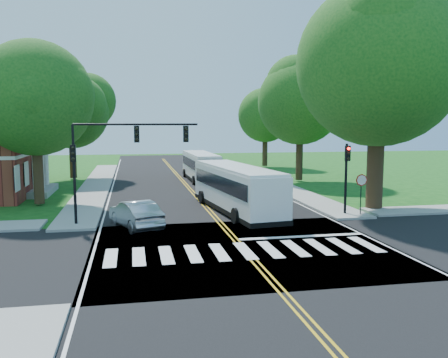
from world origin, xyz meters
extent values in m
plane|color=#124A14|center=(0.00, 0.00, 0.00)|extent=(140.00, 140.00, 0.00)
cube|color=black|center=(0.00, 18.00, 0.01)|extent=(14.00, 96.00, 0.01)
cube|color=black|center=(0.00, 0.00, 0.01)|extent=(60.00, 12.00, 0.01)
cube|color=gold|center=(0.00, 22.00, 0.01)|extent=(0.36, 70.00, 0.01)
cube|color=silver|center=(-6.80, 22.00, 0.01)|extent=(0.12, 70.00, 0.01)
cube|color=silver|center=(6.80, 22.00, 0.01)|extent=(0.12, 70.00, 0.01)
cube|color=silver|center=(0.00, -0.50, 0.02)|extent=(12.60, 3.00, 0.01)
cube|color=silver|center=(3.50, 1.60, 0.02)|extent=(6.60, 0.40, 0.01)
cube|color=gray|center=(-8.30, 25.00, 0.07)|extent=(2.60, 40.00, 0.15)
cube|color=gray|center=(8.30, 25.00, 0.07)|extent=(2.60, 40.00, 0.15)
cylinder|color=black|center=(11.00, 8.00, 3.15)|extent=(1.10, 1.10, 6.00)
sphere|color=#397121|center=(11.00, 8.00, 9.66)|extent=(10.80, 10.80, 10.80)
cylinder|color=black|center=(-11.50, 14.00, 2.55)|extent=(0.70, 0.70, 4.80)
sphere|color=#397121|center=(-11.50, 14.00, 7.55)|extent=(8.00, 8.00, 8.00)
cylinder|color=black|center=(-11.00, 30.00, 2.35)|extent=(0.70, 0.70, 4.40)
sphere|color=#397121|center=(-11.00, 30.00, 7.02)|extent=(7.60, 7.60, 7.60)
cylinder|color=black|center=(11.50, 24.00, 2.65)|extent=(0.70, 0.70, 5.00)
sphere|color=#397121|center=(11.50, 24.00, 7.88)|extent=(8.40, 8.40, 8.40)
cylinder|color=black|center=(12.50, 40.00, 2.35)|extent=(0.70, 0.70, 4.40)
sphere|color=#397121|center=(12.50, 40.00, 6.89)|extent=(7.20, 7.20, 7.20)
cube|color=silver|center=(-12.40, 20.00, 4.40)|extent=(1.40, 6.00, 0.45)
cube|color=gray|center=(-12.40, 20.00, 0.25)|extent=(1.80, 6.00, 0.50)
cylinder|color=silver|center=(-12.40, 17.80, 2.10)|extent=(0.50, 0.50, 4.20)
cylinder|color=silver|center=(-12.40, 20.00, 2.10)|extent=(0.50, 0.50, 4.20)
cylinder|color=silver|center=(-12.40, 22.20, 2.10)|extent=(0.50, 0.50, 4.20)
cylinder|color=black|center=(-8.20, 6.50, 2.45)|extent=(0.16, 0.16, 4.60)
cube|color=black|center=(-8.20, 6.35, 4.15)|extent=(0.30, 0.22, 0.95)
sphere|color=black|center=(-8.20, 6.21, 4.45)|extent=(0.18, 0.18, 0.18)
cylinder|color=black|center=(-4.70, 6.50, 5.75)|extent=(7.00, 0.12, 0.12)
cube|color=black|center=(-4.70, 6.35, 5.20)|extent=(0.30, 0.22, 0.95)
cube|color=black|center=(-1.90, 6.35, 5.20)|extent=(0.30, 0.22, 0.95)
cylinder|color=black|center=(8.20, 6.50, 2.35)|extent=(0.16, 0.16, 4.40)
cube|color=black|center=(8.20, 6.35, 3.95)|extent=(0.30, 0.22, 0.95)
sphere|color=#FF0A05|center=(8.20, 6.21, 4.25)|extent=(0.18, 0.18, 0.18)
cylinder|color=black|center=(9.00, 6.00, 1.25)|extent=(0.06, 0.06, 2.20)
cylinder|color=#A50A07|center=(9.00, 5.97, 2.30)|extent=(0.76, 0.04, 0.76)
cube|color=silver|center=(1.67, 8.95, 1.53)|extent=(3.89, 11.75, 2.69)
cube|color=black|center=(1.67, 8.95, 2.01)|extent=(3.86, 10.96, 0.93)
cube|color=black|center=(0.95, 14.72, 1.87)|extent=(2.39, 0.39, 1.56)
cube|color=orange|center=(0.95, 14.72, 2.75)|extent=(1.66, 0.30, 0.31)
cube|color=black|center=(1.67, 8.95, 0.33)|extent=(3.96, 11.85, 0.29)
cube|color=silver|center=(1.67, 8.95, 2.92)|extent=(3.80, 11.40, 0.21)
cylinder|color=black|center=(2.46, 12.89, 0.48)|extent=(0.43, 0.97, 0.94)
cylinder|color=black|center=(-0.06, 12.58, 0.48)|extent=(0.43, 0.97, 0.94)
cylinder|color=black|center=(3.37, 5.62, 0.48)|extent=(0.43, 0.97, 0.94)
cylinder|color=black|center=(0.84, 5.31, 0.48)|extent=(0.43, 0.97, 0.94)
cube|color=silver|center=(1.85, 26.44, 1.42)|extent=(2.52, 10.75, 2.49)
cube|color=black|center=(1.85, 26.44, 1.87)|extent=(2.57, 10.00, 0.86)
cube|color=black|center=(1.75, 31.84, 1.74)|extent=(2.22, 0.14, 1.45)
cube|color=orange|center=(1.75, 31.84, 2.55)|extent=(1.54, 0.13, 0.29)
cube|color=black|center=(1.85, 26.44, 0.31)|extent=(2.57, 10.85, 0.27)
cube|color=silver|center=(1.85, 26.44, 2.72)|extent=(2.47, 10.43, 0.20)
cylinder|color=black|center=(2.96, 30.00, 0.45)|extent=(0.31, 0.88, 0.87)
cylinder|color=black|center=(0.61, 29.95, 0.45)|extent=(0.31, 0.88, 0.87)
cylinder|color=black|center=(3.09, 23.19, 0.45)|extent=(0.31, 0.88, 0.87)
cylinder|color=black|center=(0.74, 23.15, 0.45)|extent=(0.31, 0.88, 0.87)
imported|color=#AFB1B6|center=(-4.87, 5.38, 0.78)|extent=(3.11, 4.95, 1.54)
imported|color=#BABCC2|center=(5.72, 15.58, 0.60)|extent=(2.70, 4.50, 1.17)
imported|color=black|center=(5.46, 20.32, 0.59)|extent=(2.08, 4.16, 1.16)
camera|label=1|loc=(-5.00, -21.07, 5.81)|focal=38.00mm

